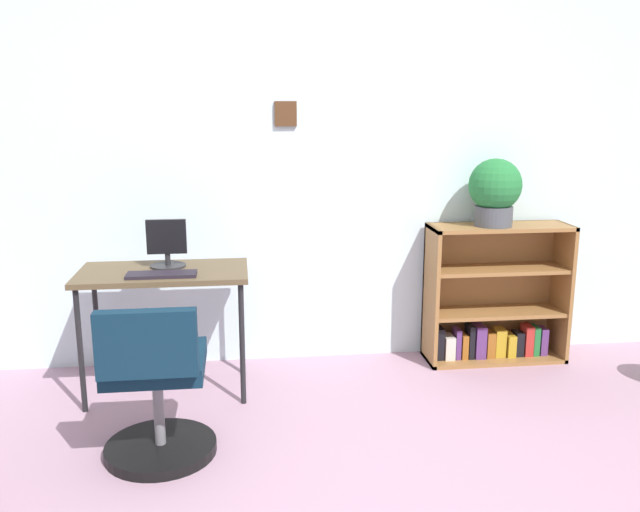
{
  "coord_description": "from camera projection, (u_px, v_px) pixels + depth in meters",
  "views": [
    {
      "loc": [
        -0.32,
        -1.98,
        1.61
      ],
      "look_at": [
        0.09,
        1.38,
        0.84
      ],
      "focal_mm": 37.46,
      "sensor_mm": 36.0,
      "label": 1
    }
  ],
  "objects": [
    {
      "name": "wall_back",
      "position": [
        290.0,
        169.0,
        4.12
      ],
      "size": [
        5.2,
        0.12,
        2.43
      ],
      "color": "silver",
      "rests_on": "ground_plane"
    },
    {
      "name": "desk",
      "position": [
        164.0,
        282.0,
        3.69
      ],
      "size": [
        0.93,
        0.51,
        0.71
      ],
      "color": "brown",
      "rests_on": "ground_plane"
    },
    {
      "name": "monitor",
      "position": [
        167.0,
        246.0,
        3.72
      ],
      "size": [
        0.22,
        0.2,
        0.27
      ],
      "color": "#262628",
      "rests_on": "desk"
    },
    {
      "name": "keyboard",
      "position": [
        162.0,
        275.0,
        3.55
      ],
      "size": [
        0.37,
        0.13,
        0.02
      ],
      "primitive_type": "cube",
      "color": "black",
      "rests_on": "desk"
    },
    {
      "name": "office_chair",
      "position": [
        156.0,
        391.0,
        3.02
      ],
      "size": [
        0.52,
        0.55,
        0.78
      ],
      "color": "black",
      "rests_on": "ground_plane"
    },
    {
      "name": "bookshelf_low",
      "position": [
        493.0,
        301.0,
        4.27
      ],
      "size": [
        0.88,
        0.3,
        0.88
      ],
      "color": "olive",
      "rests_on": "ground_plane"
    },
    {
      "name": "potted_plant_on_shelf",
      "position": [
        495.0,
        190.0,
        4.05
      ],
      "size": [
        0.32,
        0.32,
        0.41
      ],
      "color": "#474C51",
      "rests_on": "bookshelf_low"
    }
  ]
}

